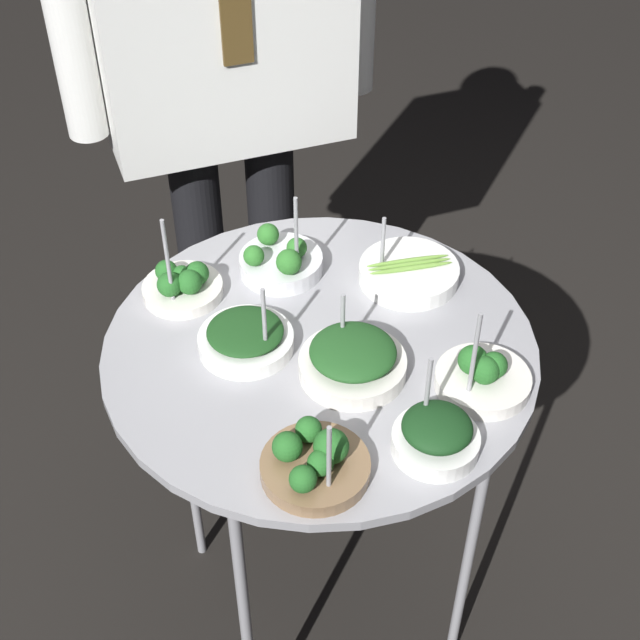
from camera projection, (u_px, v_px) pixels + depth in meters
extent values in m
plane|color=black|center=(320.00, 599.00, 1.95)|extent=(8.00, 8.00, 0.00)
cylinder|color=#939399|center=(320.00, 347.00, 1.45)|extent=(0.70, 0.70, 0.02)
cylinder|color=gray|center=(470.00, 549.00, 1.61)|extent=(0.02, 0.02, 0.75)
cylinder|color=gray|center=(246.00, 623.00, 1.50)|extent=(0.02, 0.02, 0.75)
cylinder|color=gray|center=(379.00, 390.00, 1.90)|extent=(0.02, 0.02, 0.75)
cylinder|color=gray|center=(186.00, 443.00, 1.80)|extent=(0.02, 0.02, 0.75)
cylinder|color=silver|center=(352.00, 366.00, 1.38)|extent=(0.17, 0.17, 0.03)
ellipsoid|color=#1E4C1E|center=(353.00, 352.00, 1.36)|extent=(0.13, 0.13, 0.03)
cylinder|color=#939399|center=(343.00, 324.00, 1.38)|extent=(0.01, 0.01, 0.12)
cylinder|color=silver|center=(280.00, 264.00, 1.57)|extent=(0.15, 0.15, 0.03)
sphere|color=#2D7028|center=(297.00, 248.00, 1.55)|extent=(0.04, 0.04, 0.04)
sphere|color=#2D7028|center=(268.00, 234.00, 1.58)|extent=(0.04, 0.04, 0.04)
sphere|color=#2D7028|center=(254.00, 256.00, 1.53)|extent=(0.04, 0.04, 0.04)
sphere|color=#2D7028|center=(291.00, 261.00, 1.51)|extent=(0.04, 0.04, 0.04)
cylinder|color=#939399|center=(296.00, 240.00, 1.50)|extent=(0.01, 0.01, 0.17)
cylinder|color=brown|center=(315.00, 468.00, 1.23)|extent=(0.15, 0.15, 0.02)
sphere|color=#236023|center=(331.00, 446.00, 1.22)|extent=(0.05, 0.05, 0.05)
sphere|color=#236023|center=(309.00, 429.00, 1.25)|extent=(0.04, 0.04, 0.04)
sphere|color=#236023|center=(287.00, 447.00, 1.22)|extent=(0.04, 0.04, 0.04)
sphere|color=#236023|center=(303.00, 479.00, 1.18)|extent=(0.04, 0.04, 0.04)
sphere|color=#236023|center=(320.00, 463.00, 1.20)|extent=(0.04, 0.04, 0.04)
cylinder|color=#939399|center=(329.00, 462.00, 1.17)|extent=(0.01, 0.01, 0.14)
cylinder|color=white|center=(246.00, 342.00, 1.42)|extent=(0.15, 0.15, 0.03)
ellipsoid|color=#194219|center=(245.00, 331.00, 1.41)|extent=(0.12, 0.12, 0.02)
cylinder|color=#939399|center=(265.00, 325.00, 1.36)|extent=(0.01, 0.01, 0.14)
cylinder|color=white|center=(409.00, 273.00, 1.55)|extent=(0.17, 0.17, 0.03)
ellipsoid|color=olive|center=(408.00, 261.00, 1.55)|extent=(0.15, 0.03, 0.01)
ellipsoid|color=olive|center=(409.00, 264.00, 1.54)|extent=(0.15, 0.03, 0.01)
ellipsoid|color=olive|center=(411.00, 268.00, 1.53)|extent=(0.15, 0.03, 0.01)
cylinder|color=#939399|center=(383.00, 248.00, 1.52)|extent=(0.01, 0.01, 0.13)
cylinder|color=silver|center=(483.00, 381.00, 1.36)|extent=(0.15, 0.15, 0.02)
sphere|color=#236023|center=(494.00, 365.00, 1.34)|extent=(0.04, 0.04, 0.04)
sphere|color=#236023|center=(473.00, 360.00, 1.34)|extent=(0.05, 0.05, 0.05)
sphere|color=#236023|center=(485.00, 370.00, 1.33)|extent=(0.04, 0.04, 0.04)
cylinder|color=#939399|center=(474.00, 359.00, 1.29)|extent=(0.01, 0.01, 0.17)
cylinder|color=silver|center=(183.00, 290.00, 1.52)|extent=(0.14, 0.14, 0.02)
sphere|color=#236023|center=(197.00, 273.00, 1.51)|extent=(0.04, 0.04, 0.04)
sphere|color=#236023|center=(182.00, 275.00, 1.51)|extent=(0.03, 0.03, 0.03)
sphere|color=#236023|center=(166.00, 271.00, 1.52)|extent=(0.04, 0.04, 0.04)
sphere|color=#236023|center=(169.00, 284.00, 1.49)|extent=(0.04, 0.04, 0.04)
sphere|color=#236023|center=(189.00, 282.00, 1.49)|extent=(0.04, 0.04, 0.04)
cylinder|color=#939399|center=(168.00, 265.00, 1.44)|extent=(0.01, 0.01, 0.18)
cylinder|color=white|center=(435.00, 442.00, 1.26)|extent=(0.13, 0.13, 0.03)
ellipsoid|color=#143816|center=(437.00, 427.00, 1.24)|extent=(0.10, 0.10, 0.03)
cylinder|color=#939399|center=(427.00, 396.00, 1.25)|extent=(0.01, 0.01, 0.15)
cylinder|color=black|center=(207.00, 297.00, 2.07)|extent=(0.10, 0.10, 0.84)
cylinder|color=black|center=(274.00, 282.00, 2.11)|extent=(0.10, 0.10, 0.84)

